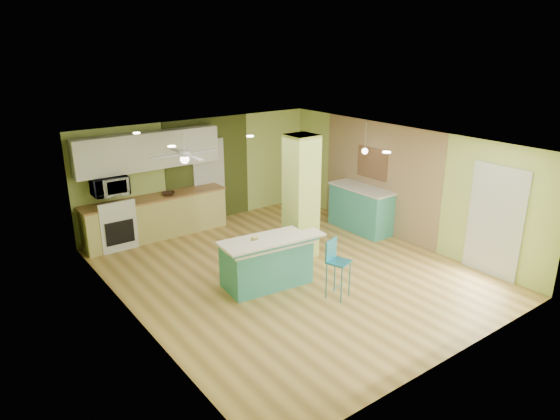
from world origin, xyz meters
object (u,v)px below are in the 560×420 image
object	(u,v)px
fruit_bowl	(168,194)
canister	(255,240)
peninsula	(267,262)
bar_stool	(335,259)
side_counter	(361,208)

from	to	relation	value
fruit_bowl	canister	world-z (taller)	fruit_bowl
peninsula	bar_stool	size ratio (longest dim) A/B	1.78
canister	fruit_bowl	bearing A→B (deg)	91.59
canister	bar_stool	bearing A→B (deg)	-47.97
canister	side_counter	bearing A→B (deg)	15.37
peninsula	fruit_bowl	distance (m)	3.37
peninsula	fruit_bowl	bearing A→B (deg)	101.89
bar_stool	peninsula	bearing A→B (deg)	104.35
peninsula	canister	xyz separation A→B (m)	(-0.26, -0.01, 0.47)
bar_stool	fruit_bowl	size ratio (longest dim) A/B	3.70
canister	peninsula	bearing A→B (deg)	1.78
side_counter	canister	world-z (taller)	side_counter
peninsula	fruit_bowl	size ratio (longest dim) A/B	6.58
side_counter	canister	xyz separation A→B (m)	(-3.61, -0.99, 0.41)
bar_stool	canister	bearing A→B (deg)	113.43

